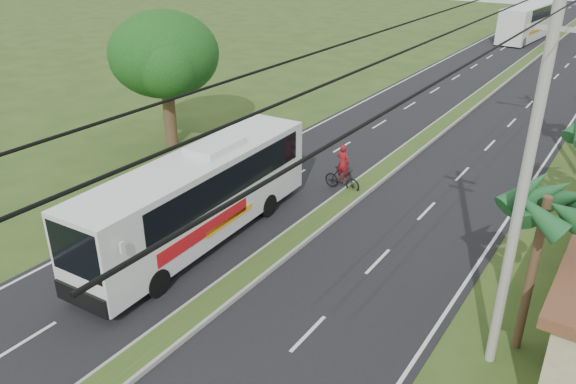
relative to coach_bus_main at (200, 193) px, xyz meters
The scene contains 11 objects.
ground 4.59m from the coach_bus_main, 40.05° to the right, with size 180.00×180.00×0.00m, color #2B471A.
road_asphalt 17.77m from the coach_bus_main, 79.79° to the left, with size 14.00×160.00×0.02m, color black.
median_strip 17.76m from the coach_bus_main, 79.79° to the left, with size 1.20×160.00×0.18m.
lane_edge_left 17.86m from the coach_bus_main, 101.62° to the left, with size 0.12×160.00×0.01m, color silver.
lane_edge_right 20.07m from the coach_bus_main, 60.50° to the left, with size 0.12×160.00×0.01m, color silver.
palm_verge_a 12.42m from the coach_bus_main, ahead, with size 2.40×2.40×5.45m.
shade_tree 12.00m from the coach_bus_main, 140.57° to the left, with size 6.30×6.00×7.54m.
utility_pole_a 12.18m from the coach_bus_main, ahead, with size 1.60×0.28×11.00m.
coach_bus_main is the anchor object (origin of this frame).
coach_bus_far 54.54m from the coach_bus_main, 89.68° to the left, with size 3.74×13.01×3.74m.
motorcyclist 7.74m from the coach_bus_main, 71.58° to the left, with size 1.94×0.64×2.33m.
Camera 1 is at (10.65, -11.88, 11.40)m, focal length 35.00 mm.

